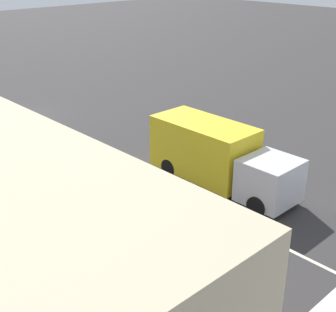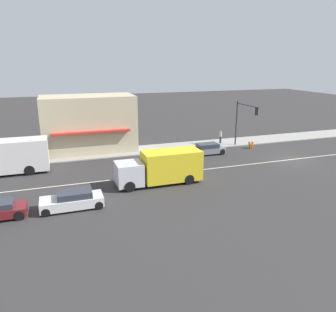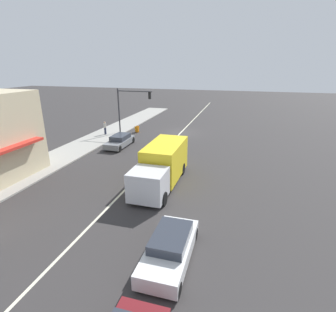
{
  "view_description": "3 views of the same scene",
  "coord_description": "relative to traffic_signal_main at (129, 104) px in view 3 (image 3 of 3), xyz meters",
  "views": [
    {
      "loc": [
        13.31,
        28.64,
        10.14
      ],
      "look_at": [
        -0.1,
        14.49,
        1.69
      ],
      "focal_mm": 50.0,
      "sensor_mm": 36.0,
      "label": 1
    },
    {
      "loc": [
        -28.19,
        24.02,
        10.44
      ],
      "look_at": [
        1.21,
        13.93,
        1.39
      ],
      "focal_mm": 35.0,
      "sensor_mm": 36.0,
      "label": 2
    },
    {
      "loc": [
        -7.61,
        32.94,
        8.49
      ],
      "look_at": [
        -1.84,
        12.76,
        1.15
      ],
      "focal_mm": 28.0,
      "sensor_mm": 36.0,
      "label": 3
    }
  ],
  "objects": [
    {
      "name": "ground_plane",
      "position": [
        -6.12,
        15.38,
        -3.9
      ],
      "size": [
        160.0,
        160.0,
        0.0
      ],
      "primitive_type": "plane",
      "color": "#333030"
    },
    {
      "name": "sidewalk_right",
      "position": [
        2.88,
        15.88,
        -3.84
      ],
      "size": [
        4.0,
        73.0,
        0.12
      ],
      "primitive_type": "cube",
      "color": "#9E9B93",
      "rests_on": "ground"
    },
    {
      "name": "lane_marking_center",
      "position": [
        -6.12,
        -2.62,
        -3.9
      ],
      "size": [
        0.16,
        60.0,
        0.01
      ],
      "primitive_type": "cube",
      "color": "beige",
      "rests_on": "ground"
    },
    {
      "name": "traffic_signal_main",
      "position": [
        0.0,
        0.0,
        0.0
      ],
      "size": [
        4.59,
        0.34,
        5.6
      ],
      "color": "#333338",
      "rests_on": "sidewalk_right"
    },
    {
      "name": "pedestrian",
      "position": [
        2.79,
        1.42,
        -2.92
      ],
      "size": [
        0.34,
        0.34,
        1.64
      ],
      "color": "#282D42",
      "rests_on": "sidewalk_right"
    },
    {
      "name": "warning_aframe_sign",
      "position": [
        -0.49,
        -1.06,
        -3.47
      ],
      "size": [
        0.45,
        0.53,
        0.84
      ],
      "color": "orange",
      "rests_on": "ground"
    },
    {
      "name": "delivery_truck",
      "position": [
        -8.32,
        13.04,
        -2.43
      ],
      "size": [
        2.44,
        7.5,
        2.87
      ],
      "color": "silver",
      "rests_on": "ground"
    },
    {
      "name": "van_white",
      "position": [
        -11.12,
        20.84,
        -3.26
      ],
      "size": [
        1.86,
        4.46,
        1.31
      ],
      "color": "silver",
      "rests_on": "ground"
    },
    {
      "name": "suv_grey",
      "position": [
        -1.12,
        5.32,
        -3.29
      ],
      "size": [
        1.77,
        4.34,
        1.27
      ],
      "color": "slate",
      "rests_on": "ground"
    }
  ]
}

